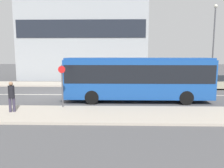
% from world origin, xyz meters
% --- Properties ---
extents(ground_plane, '(120.00, 120.00, 0.00)m').
position_xyz_m(ground_plane, '(0.00, 0.00, 0.00)').
color(ground_plane, '#4F4F51').
extents(sidewalk_near, '(44.00, 3.50, 0.13)m').
position_xyz_m(sidewalk_near, '(0.00, -6.25, 0.07)').
color(sidewalk_near, '#B2A899').
rests_on(sidewalk_near, ground_plane).
extents(sidewalk_far, '(44.00, 3.50, 0.13)m').
position_xyz_m(sidewalk_far, '(0.00, 6.25, 0.07)').
color(sidewalk_far, '#B2A899').
rests_on(sidewalk_far, ground_plane).
extents(lane_centerline, '(41.80, 0.16, 0.01)m').
position_xyz_m(lane_centerline, '(0.00, 0.00, 0.00)').
color(lane_centerline, silver).
rests_on(lane_centerline, ground_plane).
extents(city_bus, '(10.36, 2.48, 3.15)m').
position_xyz_m(city_bus, '(7.30, -2.39, 1.82)').
color(city_bus, '#194793').
rests_on(city_bus, ground_plane).
extents(parked_car_0, '(4.67, 1.87, 1.43)m').
position_xyz_m(parked_car_0, '(14.84, 3.60, 0.67)').
color(parked_car_0, '#A39E84').
rests_on(parked_car_0, ground_plane).
extents(pedestrian_near_stop, '(0.34, 0.34, 1.74)m').
position_xyz_m(pedestrian_near_stop, '(-0.15, -6.09, 1.12)').
color(pedestrian_near_stop, '#383347').
rests_on(pedestrian_near_stop, sidewalk_near).
extents(bus_stop_sign, '(0.44, 0.12, 2.62)m').
position_xyz_m(bus_stop_sign, '(2.45, -4.87, 1.66)').
color(bus_stop_sign, '#4C4C51').
rests_on(bus_stop_sign, sidewalk_near).
extents(street_lamp, '(0.36, 0.36, 8.28)m').
position_xyz_m(street_lamp, '(15.75, 5.03, 5.07)').
color(street_lamp, '#4C4C51').
rests_on(street_lamp, sidewalk_far).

